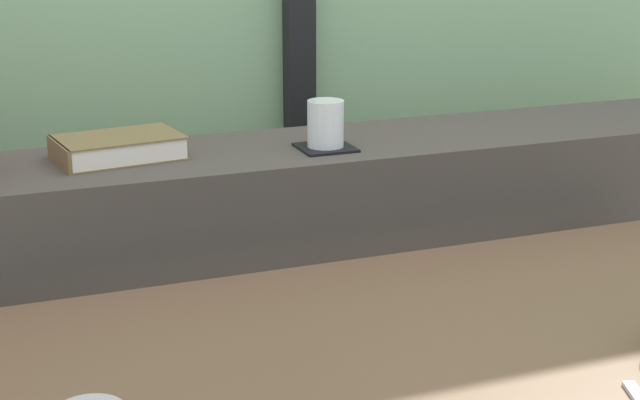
{
  "coord_description": "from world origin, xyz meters",
  "views": [
    {
      "loc": [
        -0.66,
        -1.13,
        1.27
      ],
      "look_at": [
        -0.04,
        0.47,
        0.75
      ],
      "focal_mm": 54.3,
      "sensor_mm": 36.0,
      "label": 1
    }
  ],
  "objects": [
    {
      "name": "juice_glass",
      "position": [
        -0.02,
        0.5,
        0.88
      ],
      "size": [
        0.07,
        0.07,
        0.09
      ],
      "color": "white",
      "rests_on": "coaster_square"
    },
    {
      "name": "closed_book",
      "position": [
        -0.39,
        0.57,
        0.85
      ],
      "size": [
        0.24,
        0.17,
        0.04
      ],
      "color": "brown",
      "rests_on": "dark_console_ledge"
    },
    {
      "name": "dark_console_ledge",
      "position": [
        0.0,
        0.55,
        0.42
      ],
      "size": [
        2.8,
        0.3,
        0.83
      ],
      "primitive_type": "cube",
      "color": "#423D38",
      "rests_on": "ground"
    },
    {
      "name": "coaster_square",
      "position": [
        -0.02,
        0.5,
        0.84
      ],
      "size": [
        0.1,
        0.1,
        0.0
      ],
      "primitive_type": "cube",
      "color": "black",
      "rests_on": "dark_console_ledge"
    }
  ]
}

